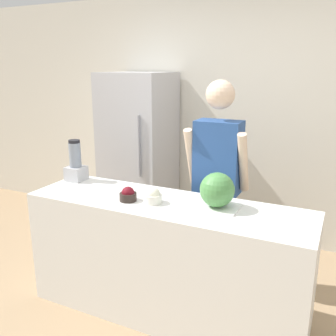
{
  "coord_description": "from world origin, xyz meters",
  "views": [
    {
      "loc": [
        1.11,
        -1.97,
        1.86
      ],
      "look_at": [
        0.0,
        0.33,
        1.16
      ],
      "focal_mm": 40.0,
      "sensor_mm": 36.0,
      "label": 1
    }
  ],
  "objects_px": {
    "refrigerator": "(139,155)",
    "watermelon": "(217,190)",
    "person": "(217,184)",
    "bowl_cherries": "(128,195)",
    "blender": "(76,164)",
    "bowl_cream": "(153,196)"
  },
  "relations": [
    {
      "from": "refrigerator",
      "to": "watermelon",
      "type": "relative_size",
      "value": 7.45
    },
    {
      "from": "refrigerator",
      "to": "bowl_cream",
      "type": "distance_m",
      "value": 1.56
    },
    {
      "from": "refrigerator",
      "to": "bowl_cream",
      "type": "relative_size",
      "value": 13.48
    },
    {
      "from": "watermelon",
      "to": "bowl_cherries",
      "type": "xyz_separation_m",
      "value": [
        -0.63,
        -0.14,
        -0.09
      ]
    },
    {
      "from": "bowl_cherries",
      "to": "blender",
      "type": "xyz_separation_m",
      "value": [
        -0.66,
        0.24,
        0.1
      ]
    },
    {
      "from": "bowl_cherries",
      "to": "bowl_cream",
      "type": "distance_m",
      "value": 0.19
    },
    {
      "from": "bowl_cream",
      "to": "blender",
      "type": "distance_m",
      "value": 0.88
    },
    {
      "from": "person",
      "to": "blender",
      "type": "distance_m",
      "value": 1.21
    },
    {
      "from": "watermelon",
      "to": "bowl_cream",
      "type": "distance_m",
      "value": 0.46
    },
    {
      "from": "bowl_cream",
      "to": "blender",
      "type": "height_order",
      "value": "blender"
    },
    {
      "from": "person",
      "to": "watermelon",
      "type": "bearing_deg",
      "value": -71.85
    },
    {
      "from": "refrigerator",
      "to": "watermelon",
      "type": "xyz_separation_m",
      "value": [
        1.31,
        -1.2,
        0.14
      ]
    },
    {
      "from": "bowl_cherries",
      "to": "bowl_cream",
      "type": "relative_size",
      "value": 0.94
    },
    {
      "from": "person",
      "to": "blender",
      "type": "relative_size",
      "value": 4.99
    },
    {
      "from": "bowl_cream",
      "to": "watermelon",
      "type": "bearing_deg",
      "value": 12.66
    },
    {
      "from": "bowl_cherries",
      "to": "watermelon",
      "type": "bearing_deg",
      "value": 12.21
    },
    {
      "from": "bowl_cherries",
      "to": "bowl_cream",
      "type": "xyz_separation_m",
      "value": [
        0.18,
        0.04,
        0.01
      ]
    },
    {
      "from": "refrigerator",
      "to": "person",
      "type": "bearing_deg",
      "value": -31.63
    },
    {
      "from": "blender",
      "to": "bowl_cream",
      "type": "bearing_deg",
      "value": -13.41
    },
    {
      "from": "person",
      "to": "refrigerator",
      "type": "bearing_deg",
      "value": 148.37
    },
    {
      "from": "refrigerator",
      "to": "bowl_cream",
      "type": "height_order",
      "value": "refrigerator"
    },
    {
      "from": "blender",
      "to": "watermelon",
      "type": "bearing_deg",
      "value": -4.53
    }
  ]
}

